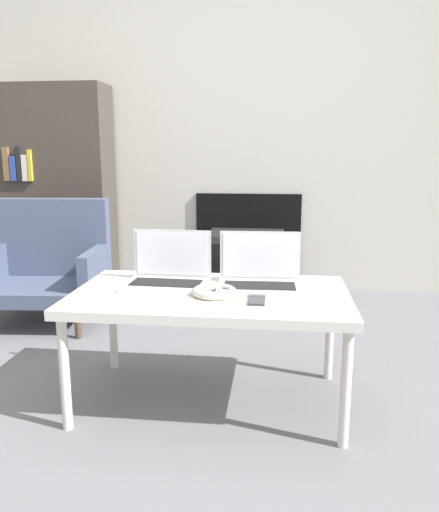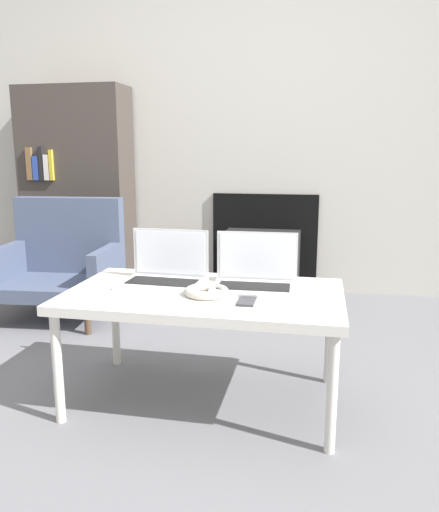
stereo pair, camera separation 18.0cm
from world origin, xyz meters
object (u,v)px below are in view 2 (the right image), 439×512
laptop_left (165,272)px  tv (261,265)px  phone (247,300)px  laptop_right (255,277)px  armchair (63,260)px  headphones (207,291)px

laptop_left → tv: bearing=83.0°
tv → phone: bearing=-85.1°
phone → tv: 1.65m
laptop_right → phone: (-0.00, -0.19, -0.04)m
phone → armchair: size_ratio=0.19×
laptop_right → headphones: bearing=-141.4°
laptop_left → tv: 1.48m
armchair → headphones: bearing=-45.4°
tv → headphones: bearing=-90.8°
laptop_right → headphones: 0.22m
phone → headphones: bearing=162.8°
laptop_right → tv: 1.47m
tv → laptop_left: bearing=-99.0°
laptop_right → phone: 0.19m
laptop_left → armchair: bearing=140.0°
laptop_right → headphones: laptop_right is taller
tv → armchair: (-1.14, -0.61, 0.12)m
phone → tv: size_ratio=0.26×
laptop_left → tv: laptop_left is taller
laptop_left → armchair: size_ratio=0.47×
phone → tv: phone is taller
laptop_left → phone: laptop_left is taller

